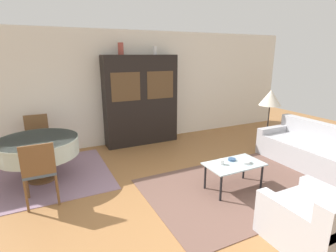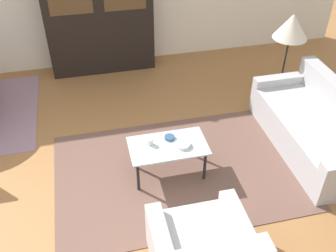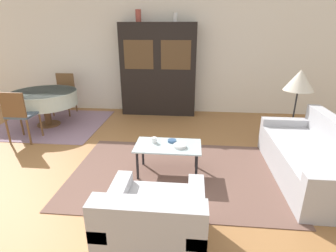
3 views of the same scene
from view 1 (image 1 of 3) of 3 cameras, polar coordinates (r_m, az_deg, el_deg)
ground_plane at (r=3.76m, az=7.16°, el=-19.82°), size 14.00×14.00×0.00m
wall_back at (r=6.46m, az=-10.52°, el=7.98°), size 10.00×0.06×2.70m
area_rug at (r=4.66m, az=15.24°, el=-12.69°), size 3.09×2.07×0.01m
dining_rug at (r=5.32m, az=-25.28°, el=-10.05°), size 2.25×2.05×0.01m
couch at (r=5.95m, az=29.03°, el=-4.83°), size 0.93×2.02×0.82m
armchair at (r=3.64m, az=29.70°, el=-17.67°), size 0.93×0.92×0.79m
coffee_table at (r=4.41m, az=14.20°, el=-8.51°), size 0.94×0.54×0.45m
display_cabinet at (r=6.39m, az=-5.92°, el=5.55°), size 1.77×0.43×2.14m
dining_table at (r=5.04m, az=-26.45°, el=-4.14°), size 1.34×1.34×0.75m
dining_chair_near at (r=4.22m, az=-26.24°, el=-8.40°), size 0.44×0.44×0.97m
dining_chair_far at (r=5.90m, az=-26.50°, el=-1.85°), size 0.44×0.44×0.97m
floor_lamp at (r=6.65m, az=21.41°, el=5.56°), size 0.51×0.51×1.35m
cup at (r=4.30m, az=11.59°, el=-7.66°), size 0.07×0.07×0.08m
bowl at (r=4.45m, az=16.39°, el=-7.44°), size 0.18×0.18×0.04m
bowl_small at (r=4.50m, az=13.75°, el=-7.08°), size 0.12×0.12×0.03m
vase_tall at (r=6.15m, az=-10.27°, el=16.25°), size 0.13×0.13×0.26m
vase_short at (r=6.44m, az=-2.84°, el=16.11°), size 0.09×0.09×0.19m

